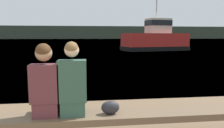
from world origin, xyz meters
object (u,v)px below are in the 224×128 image
Objects in this scene: bench_main at (36,122)px; person_right at (73,84)px; shopping_bag at (110,107)px; person_left at (45,84)px; tugboat_red at (155,40)px.

bench_main is 0.75m from person_right.
shopping_bag is at bearing -1.04° from bench_main.
person_right reaches higher than bench_main.
shopping_bag is at bearing -3.07° from person_right.
person_left is at bearing 178.28° from shopping_bag.
shopping_bag is (0.92, -0.03, -0.37)m from person_left.
bench_main is 1.08m from shopping_bag.
tugboat_red is at bearing 70.24° from shopping_bag.
person_left is at bearing 146.90° from tugboat_red.
person_left reaches higher than bench_main.
bench_main is at bearing 146.57° from tugboat_red.
person_left is 0.38m from person_right.
tugboat_red is (7.59, 21.13, 0.57)m from shopping_bag.
bench_main is 7.57× the size of person_right.
shopping_bag is 22.45m from tugboat_red.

